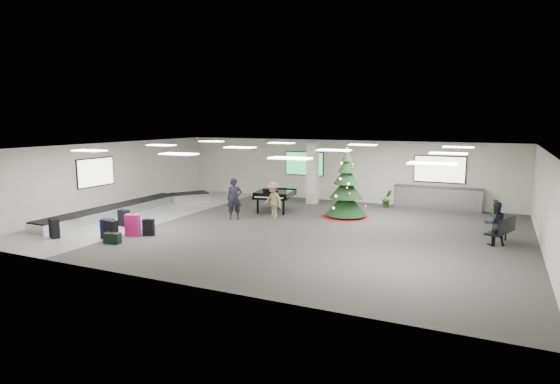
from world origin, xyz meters
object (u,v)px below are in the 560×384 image
at_px(baggage_carousel, 131,207).
at_px(potted_plant_right, 496,208).
at_px(christmas_tree, 346,193).
at_px(pink_suitcase, 133,225).
at_px(potted_plant_left, 387,199).
at_px(bench, 503,229).
at_px(grand_piano, 275,194).
at_px(service_counter, 437,198).
at_px(traveler_bench, 495,224).
at_px(traveler_b, 273,200).
at_px(traveler_a, 234,199).

relative_size(baggage_carousel, potted_plant_right, 12.06).
xyz_separation_m(christmas_tree, potted_plant_right, (6.00, 2.91, -0.65)).
bearing_deg(pink_suitcase, potted_plant_left, 32.33).
height_order(baggage_carousel, bench, bench).
distance_m(bench, potted_plant_left, 7.18).
bearing_deg(bench, grand_piano, -169.74).
xyz_separation_m(service_counter, pink_suitcase, (-9.56, -10.18, -0.14)).
height_order(service_counter, potted_plant_right, service_counter).
height_order(christmas_tree, potted_plant_left, christmas_tree).
height_order(baggage_carousel, traveler_bench, traveler_bench).
bearing_deg(baggage_carousel, christmas_tree, 18.37).
height_order(traveler_b, potted_plant_right, traveler_b).
xyz_separation_m(pink_suitcase, potted_plant_right, (12.14, 9.49, -0.00)).
xyz_separation_m(traveler_a, traveler_b, (1.46, 0.83, -0.09)).
xyz_separation_m(grand_piano, potted_plant_left, (4.52, 3.25, -0.38)).
bearing_deg(potted_plant_right, service_counter, 164.92).
height_order(baggage_carousel, christmas_tree, christmas_tree).
bearing_deg(service_counter, traveler_b, -140.01).
bearing_deg(potted_plant_left, christmas_tree, -110.51).
xyz_separation_m(baggage_carousel, pink_suitcase, (3.28, -3.45, 0.19)).
bearing_deg(traveler_a, traveler_bench, -34.50).
xyz_separation_m(grand_piano, potted_plant_right, (9.38, 3.12, -0.42)).
bearing_deg(potted_plant_right, traveler_bench, -90.13).
height_order(christmas_tree, traveler_a, christmas_tree).
distance_m(bench, traveler_a, 10.50).
distance_m(pink_suitcase, grand_piano, 6.95).
relative_size(service_counter, grand_piano, 1.82).
relative_size(pink_suitcase, bench, 0.53).
height_order(bench, traveler_b, traveler_b).
height_order(traveler_a, traveler_bench, traveler_a).
distance_m(bench, potted_plant_right, 4.93).
bearing_deg(traveler_a, baggage_carousel, 152.74).
height_order(traveler_bench, potted_plant_left, traveler_bench).
xyz_separation_m(grand_piano, bench, (9.63, -1.80, -0.30)).
height_order(grand_piano, bench, grand_piano).
height_order(christmas_tree, traveler_bench, christmas_tree).
bearing_deg(potted_plant_right, christmas_tree, -154.10).
distance_m(christmas_tree, bench, 6.58).
bearing_deg(bench, baggage_carousel, -155.05).
bearing_deg(pink_suitcase, traveler_b, 35.44).
relative_size(christmas_tree, traveler_a, 1.74).
relative_size(service_counter, pink_suitcase, 4.90).
height_order(bench, traveler_a, traveler_a).
distance_m(grand_piano, traveler_bench, 9.61).
height_order(pink_suitcase, traveler_bench, traveler_bench).
bearing_deg(christmas_tree, traveler_bench, -21.39).
height_order(grand_piano, traveler_bench, traveler_bench).
distance_m(grand_piano, traveler_b, 1.52).
height_order(grand_piano, traveler_b, traveler_b).
distance_m(pink_suitcase, traveler_b, 6.01).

